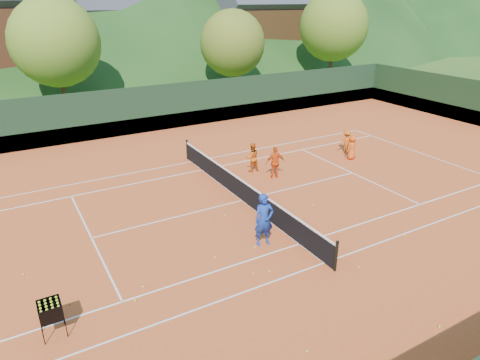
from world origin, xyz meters
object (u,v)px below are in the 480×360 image
student_a (252,157)px  chalet_mid (134,29)px  student_b (275,162)px  student_d (346,141)px  tennis_net (242,190)px  chalet_right (262,25)px  ball_hopper (50,311)px  student_c (352,147)px  coach (264,220)px

student_a → chalet_mid: bearing=-92.6°
student_b → student_d: size_ratio=1.23×
tennis_net → chalet_right: size_ratio=1.01×
ball_hopper → student_b: bearing=28.5°
student_b → ball_hopper: (-10.95, -5.94, -0.05)m
chalet_right → student_c: bearing=-113.3°
student_d → student_b: bearing=28.5°
coach → student_c: 10.19m
student_b → student_c: size_ratio=1.19×
chalet_mid → coach: bearing=-100.8°
coach → chalet_right: size_ratio=0.16×
tennis_net → ball_hopper: (-8.29, -4.51, 0.25)m
coach → chalet_right: chalet_right is taller
student_a → coach: bearing=66.7°
student_b → chalet_right: chalet_right is taller
student_c → student_d: bearing=-127.5°
student_c → student_d: 1.12m
chalet_right → student_b: bearing=-121.2°
coach → ball_hopper: bearing=-162.2°
tennis_net → chalet_right: bearing=56.3°
student_c → chalet_mid: bearing=-96.6°
student_d → chalet_right: chalet_right is taller
ball_hopper → chalet_mid: bearing=69.6°
chalet_mid → chalet_right: chalet_right is taller
coach → student_d: 11.15m
chalet_mid → chalet_right: (14.00, -4.00, 0.27)m
student_b → student_d: (5.60, 1.12, -0.15)m
chalet_mid → student_b: bearing=-95.8°
tennis_net → chalet_mid: chalet_mid is taller
student_b → tennis_net: 3.04m
student_c → student_d: student_c is taller
student_a → chalet_mid: 31.79m
student_c → student_d: (0.52, 0.99, -0.02)m
student_d → chalet_right: (11.73, 27.46, 4.59)m
chalet_mid → chalet_right: size_ratio=1.06×
student_b → ball_hopper: bearing=45.2°
coach → student_d: coach is taller
chalet_mid → student_a: bearing=-97.0°
student_c → tennis_net: size_ratio=0.11×
student_a → student_c: size_ratio=1.11×
tennis_net → chalet_mid: size_ratio=0.95×
student_a → chalet_right: chalet_right is taller
tennis_net → student_d: bearing=17.1°
student_d → coach: bearing=49.8°
coach → tennis_net: bearing=81.5°
ball_hopper → chalet_right: bearing=50.7°
student_b → chalet_mid: bearing=-79.2°
student_a → student_b: (0.53, -1.30, 0.06)m
student_a → student_d: 6.13m
student_d → chalet_mid: bearing=-68.7°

